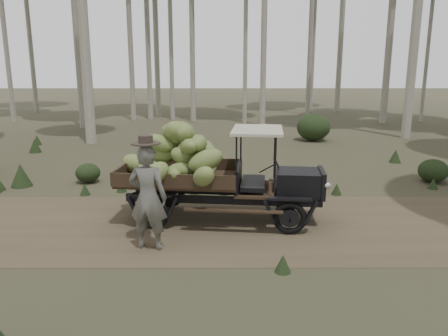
{
  "coord_description": "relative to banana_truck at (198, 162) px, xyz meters",
  "views": [
    {
      "loc": [
        -0.02,
        -8.57,
        3.21
      ],
      "look_at": [
        0.01,
        0.34,
        1.14
      ],
      "focal_mm": 35.0,
      "sensor_mm": 36.0,
      "label": 1
    }
  ],
  "objects": [
    {
      "name": "ground",
      "position": [
        0.54,
        -0.32,
        -1.28
      ],
      "size": [
        120.0,
        120.0,
        0.0
      ],
      "primitive_type": "plane",
      "color": "#473D2B",
      "rests_on": "ground"
    },
    {
      "name": "dirt_track",
      "position": [
        0.54,
        -0.32,
        -1.28
      ],
      "size": [
        70.0,
        4.0,
        0.01
      ],
      "primitive_type": "cube",
      "color": "brown",
      "rests_on": "ground"
    },
    {
      "name": "banana_truck",
      "position": [
        0.0,
        0.0,
        0.0
      ],
      "size": [
        4.57,
        2.25,
        2.23
      ],
      "rotation": [
        0.0,
        0.0,
        -0.11
      ],
      "color": "black",
      "rests_on": "ground"
    },
    {
      "name": "farmer",
      "position": [
        -0.8,
        -1.49,
        -0.3
      ],
      "size": [
        0.77,
        0.6,
        2.07
      ],
      "rotation": [
        0.0,
        0.0,
        2.95
      ],
      "color": "#5D5B55",
      "rests_on": "ground"
    },
    {
      "name": "undergrowth",
      "position": [
        0.98,
        0.07,
        -0.74
      ],
      "size": [
        23.07,
        22.76,
        1.36
      ],
      "color": "#233319",
      "rests_on": "ground"
    }
  ]
}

